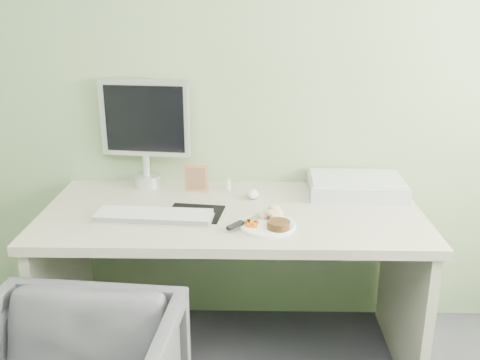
{
  "coord_description": "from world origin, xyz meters",
  "views": [
    {
      "loc": [
        0.08,
        -0.48,
        1.58
      ],
      "look_at": [
        0.04,
        1.5,
        0.91
      ],
      "focal_mm": 40.0,
      "sensor_mm": 36.0,
      "label": 1
    }
  ],
  "objects_px": {
    "desk": "(232,249)",
    "monitor": "(145,127)",
    "scanner": "(356,187)",
    "plate": "(268,226)"
  },
  "relations": [
    {
      "from": "desk",
      "to": "monitor",
      "type": "height_order",
      "value": "monitor"
    },
    {
      "from": "desk",
      "to": "scanner",
      "type": "bearing_deg",
      "value": 20.97
    },
    {
      "from": "desk",
      "to": "monitor",
      "type": "bearing_deg",
      "value": 142.97
    },
    {
      "from": "desk",
      "to": "monitor",
      "type": "distance_m",
      "value": 0.7
    },
    {
      "from": "scanner",
      "to": "monitor",
      "type": "xyz_separation_m",
      "value": [
        -0.98,
        0.1,
        0.25
      ]
    },
    {
      "from": "monitor",
      "to": "desk",
      "type": "bearing_deg",
      "value": -30.11
    },
    {
      "from": "monitor",
      "to": "plate",
      "type": "bearing_deg",
      "value": -34.3
    },
    {
      "from": "plate",
      "to": "scanner",
      "type": "relative_size",
      "value": 0.51
    },
    {
      "from": "monitor",
      "to": "scanner",
      "type": "bearing_deg",
      "value": 1.19
    },
    {
      "from": "plate",
      "to": "scanner",
      "type": "xyz_separation_m",
      "value": [
        0.41,
        0.39,
        0.03
      ]
    }
  ]
}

